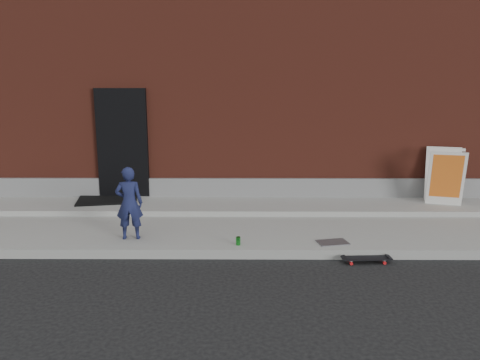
{
  "coord_description": "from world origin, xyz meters",
  "views": [
    {
      "loc": [
        -0.09,
        -6.7,
        2.63
      ],
      "look_at": [
        -0.14,
        0.8,
        1.07
      ],
      "focal_mm": 35.0,
      "sensor_mm": 36.0,
      "label": 1
    }
  ],
  "objects_px": {
    "pizza_sign": "(445,176)",
    "child": "(129,203)",
    "soda_can": "(238,241)",
    "skateboard": "(366,259)"
  },
  "relations": [
    {
      "from": "pizza_sign",
      "to": "child",
      "type": "bearing_deg",
      "value": -161.89
    },
    {
      "from": "skateboard",
      "to": "soda_can",
      "type": "height_order",
      "value": "soda_can"
    },
    {
      "from": "soda_can",
      "to": "skateboard",
      "type": "bearing_deg",
      "value": -10.37
    },
    {
      "from": "soda_can",
      "to": "child",
      "type": "bearing_deg",
      "value": 170.21
    },
    {
      "from": "soda_can",
      "to": "pizza_sign",
      "type": "bearing_deg",
      "value": 28.41
    },
    {
      "from": "child",
      "to": "skateboard",
      "type": "height_order",
      "value": "child"
    },
    {
      "from": "child",
      "to": "skateboard",
      "type": "xyz_separation_m",
      "value": [
        3.67,
        -0.65,
        -0.68
      ]
    },
    {
      "from": "child",
      "to": "pizza_sign",
      "type": "xyz_separation_m",
      "value": [
        5.84,
        1.91,
        0.07
      ]
    },
    {
      "from": "child",
      "to": "soda_can",
      "type": "xyz_separation_m",
      "value": [
        1.75,
        -0.3,
        -0.53
      ]
    },
    {
      "from": "child",
      "to": "soda_can",
      "type": "distance_m",
      "value": 1.85
    }
  ]
}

